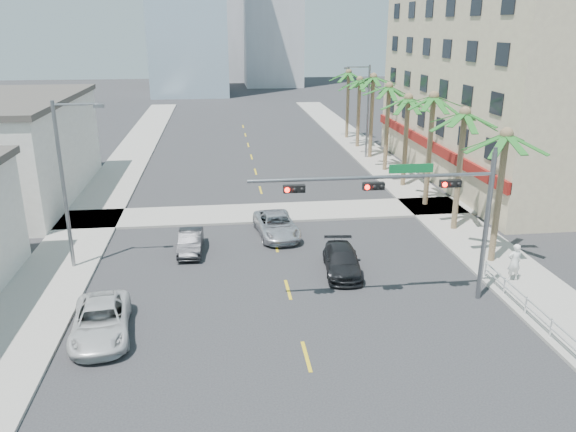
% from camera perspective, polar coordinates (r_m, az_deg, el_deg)
% --- Properties ---
extents(ground, '(260.00, 260.00, 0.00)m').
position_cam_1_polar(ground, '(19.83, 3.76, -20.29)').
color(ground, '#262628').
rests_on(ground, ground).
extents(sidewalk_right, '(4.00, 120.00, 0.15)m').
position_cam_1_polar(sidewalk_right, '(40.17, 15.43, 0.09)').
color(sidewalk_right, gray).
rests_on(sidewalk_right, ground).
extents(sidewalk_left, '(4.00, 120.00, 0.15)m').
position_cam_1_polar(sidewalk_left, '(38.28, -20.07, -1.32)').
color(sidewalk_left, gray).
rests_on(sidewalk_left, ground).
extents(sidewalk_cross, '(80.00, 4.00, 0.15)m').
position_cam_1_polar(sidewalk_cross, '(39.24, -2.14, 0.33)').
color(sidewalk_cross, gray).
rests_on(sidewalk_cross, ground).
extents(building_right, '(15.25, 28.00, 15.00)m').
position_cam_1_polar(building_right, '(51.84, 22.47, 11.89)').
color(building_right, tan).
rests_on(building_right, ground).
extents(traffic_signal_mast, '(11.12, 0.54, 7.20)m').
position_cam_1_polar(traffic_signal_mast, '(25.79, 13.44, 1.52)').
color(traffic_signal_mast, slate).
rests_on(traffic_signal_mast, ground).
extents(palm_tree_0, '(4.80, 4.80, 7.80)m').
position_cam_1_polar(palm_tree_0, '(31.29, 21.30, 7.57)').
color(palm_tree_0, brown).
rests_on(palm_tree_0, ground).
extents(palm_tree_1, '(4.80, 4.80, 8.16)m').
position_cam_1_polar(palm_tree_1, '(35.83, 17.53, 9.82)').
color(palm_tree_1, brown).
rests_on(palm_tree_1, ground).
extents(palm_tree_2, '(4.80, 4.80, 8.52)m').
position_cam_1_polar(palm_tree_2, '(40.54, 14.58, 11.53)').
color(palm_tree_2, brown).
rests_on(palm_tree_2, ground).
extents(palm_tree_3, '(4.80, 4.80, 7.80)m').
position_cam_1_polar(palm_tree_3, '(45.47, 12.13, 11.56)').
color(palm_tree_3, brown).
rests_on(palm_tree_3, ground).
extents(palm_tree_4, '(4.80, 4.80, 8.16)m').
position_cam_1_polar(palm_tree_4, '(50.35, 10.24, 12.74)').
color(palm_tree_4, brown).
rests_on(palm_tree_4, ground).
extents(palm_tree_5, '(4.80, 4.80, 8.52)m').
position_cam_1_polar(palm_tree_5, '(55.29, 8.67, 13.70)').
color(palm_tree_5, brown).
rests_on(palm_tree_5, ground).
extents(palm_tree_6, '(4.80, 4.80, 7.80)m').
position_cam_1_polar(palm_tree_6, '(60.36, 7.30, 13.51)').
color(palm_tree_6, brown).
rests_on(palm_tree_6, ground).
extents(palm_tree_7, '(4.80, 4.80, 8.16)m').
position_cam_1_polar(palm_tree_7, '(65.36, 6.18, 14.25)').
color(palm_tree_7, brown).
rests_on(palm_tree_7, ground).
extents(streetlight_left, '(2.55, 0.25, 9.00)m').
position_cam_1_polar(streetlight_left, '(31.05, -21.59, 3.61)').
color(streetlight_left, slate).
rests_on(streetlight_left, ground).
extents(streetlight_right, '(2.55, 0.25, 9.00)m').
position_cam_1_polar(streetlight_right, '(55.43, 7.92, 10.91)').
color(streetlight_right, slate).
rests_on(streetlight_right, ground).
extents(guardrail, '(0.08, 8.08, 1.00)m').
position_cam_1_polar(guardrail, '(27.64, 23.05, -8.15)').
color(guardrail, silver).
rests_on(guardrail, ground).
extents(car_parked_far, '(2.85, 5.23, 1.39)m').
position_cam_1_polar(car_parked_far, '(25.26, -18.48, -10.11)').
color(car_parked_far, silver).
rests_on(car_parked_far, ground).
extents(car_lane_left, '(1.41, 3.82, 1.25)m').
position_cam_1_polar(car_lane_left, '(32.95, -9.87, -2.61)').
color(car_lane_left, black).
rests_on(car_lane_left, ground).
extents(car_lane_center, '(2.82, 5.24, 1.40)m').
position_cam_1_polar(car_lane_center, '(34.95, -1.17, -0.93)').
color(car_lane_center, silver).
rests_on(car_lane_center, ground).
extents(car_lane_right, '(2.25, 4.66, 1.31)m').
position_cam_1_polar(car_lane_right, '(29.98, 5.52, -4.55)').
color(car_lane_right, black).
rests_on(car_lane_right, ground).
extents(pedestrian, '(0.73, 0.49, 1.97)m').
position_cam_1_polar(pedestrian, '(30.70, 22.00, -4.37)').
color(pedestrian, white).
rests_on(pedestrian, sidewalk_right).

